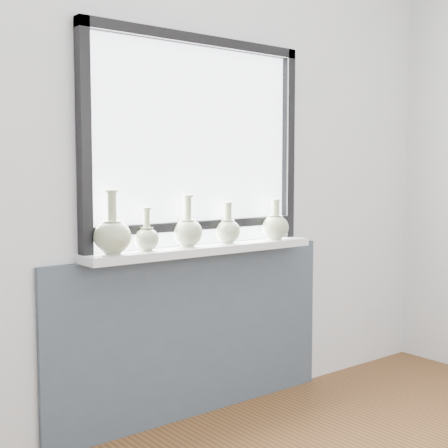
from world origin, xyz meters
TOP-DOWN VIEW (x-y plane):
  - back_wall at (0.00, 1.81)m, footprint 3.60×0.02m
  - apron_panel at (0.00, 1.78)m, footprint 1.70×0.03m
  - windowsill at (0.00, 1.71)m, footprint 1.32×0.18m
  - window at (0.00, 1.77)m, footprint 1.30×0.06m
  - vase_a at (-0.52, 1.70)m, footprint 0.17×0.17m
  - vase_b at (-0.34, 1.71)m, footprint 0.12×0.12m
  - vase_c at (-0.10, 1.72)m, footprint 0.15×0.15m
  - vase_d at (0.16, 1.72)m, footprint 0.13×0.13m
  - vase_e at (0.47, 1.69)m, footprint 0.15×0.15m

SIDE VIEW (x-z plane):
  - apron_panel at x=0.00m, z-range 0.00..0.86m
  - windowsill at x=0.00m, z-range 0.86..0.90m
  - vase_b at x=-0.34m, z-range 0.86..1.07m
  - vase_d at x=0.16m, z-range 0.86..1.08m
  - vase_e at x=0.47m, z-range 0.86..1.09m
  - vase_c at x=-0.10m, z-range 0.85..1.11m
  - vase_a at x=-0.52m, z-range 0.84..1.14m
  - back_wall at x=0.00m, z-range 0.00..2.60m
  - window at x=0.00m, z-range 0.92..1.97m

